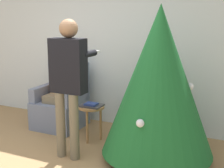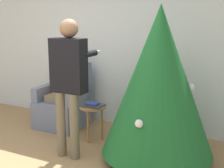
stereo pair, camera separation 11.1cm
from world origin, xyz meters
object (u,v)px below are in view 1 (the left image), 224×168
Objects in this scene: armchair at (62,105)px; person_seated at (60,85)px; side_stool at (91,112)px; christmas_tree at (159,81)px; person_standing at (68,76)px.

person_seated is at bearing -90.00° from armchair.
side_stool is at bearing -21.63° from person_seated.
person_seated is 0.84m from side_stool.
armchair is (-1.78, 0.52, -0.67)m from christmas_tree.
armchair is 0.83× the size of person_seated.
side_stool is at bearing 89.65° from person_standing.
person_seated is (-1.78, 0.48, -0.33)m from christmas_tree.
person_standing is (-1.05, -0.38, 0.05)m from christmas_tree.
christmas_tree is 1.22m from side_stool.
armchair is at bearing 90.00° from person_seated.
christmas_tree is 1.12m from person_standing.
side_stool is at bearing -23.81° from armchair.
person_seated is (0.00, -0.03, 0.34)m from armchair.
armchair is 0.59× the size of person_standing.
side_stool is (0.74, -0.33, 0.07)m from armchair.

